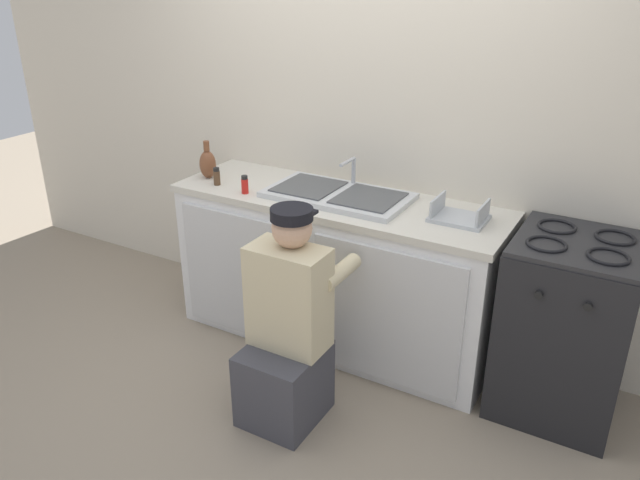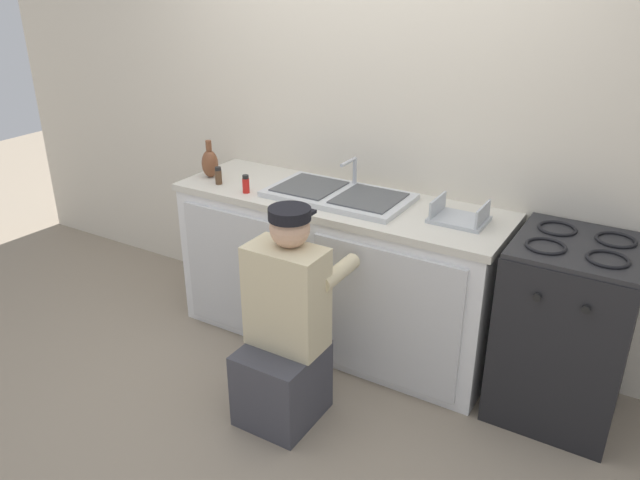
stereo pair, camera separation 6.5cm
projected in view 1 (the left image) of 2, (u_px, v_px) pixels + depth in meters
The scene contains 11 objects.
ground_plane at pixel (311, 360), 3.63m from camera, with size 12.00×12.00×0.00m, color gray.
back_wall at pixel (367, 126), 3.64m from camera, with size 6.00×0.10×2.50m, color beige.
counter_cabinet at pixel (336, 274), 3.68m from camera, with size 1.89×0.62×0.87m.
countertop at pixel (338, 201), 3.50m from camera, with size 1.93×0.62×0.04m, color beige.
sink_double_basin at pixel (338, 194), 3.49m from camera, with size 0.80×0.44×0.19m.
stove_range at pixel (565, 327), 3.09m from camera, with size 0.59×0.62×0.95m.
plumber_person at pixel (287, 335), 3.04m from camera, with size 0.42×0.61×1.10m.
spice_bottle_red at pixel (245, 185), 3.54m from camera, with size 0.04×0.04×0.10m.
spice_bottle_pepper at pixel (217, 177), 3.68m from camera, with size 0.04×0.04×0.10m.
dish_rack_tray at pixel (459, 216), 3.18m from camera, with size 0.28×0.22×0.11m.
vase_decorative at pixel (208, 164), 3.78m from camera, with size 0.10×0.10×0.23m.
Camera 1 is at (1.55, -2.60, 2.13)m, focal length 35.00 mm.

